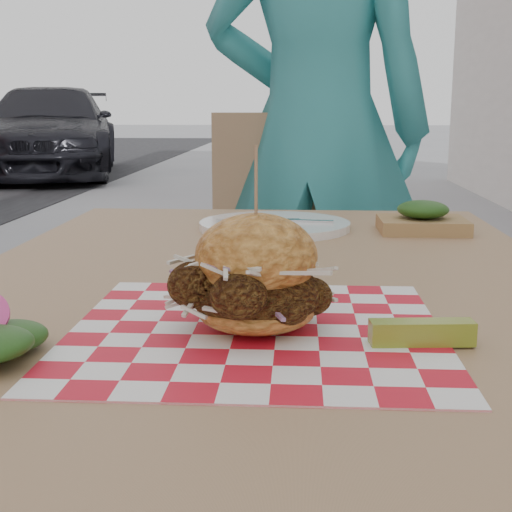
# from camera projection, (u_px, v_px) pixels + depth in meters

# --- Properties ---
(diner) EXTENTS (0.72, 0.54, 1.81)m
(diner) POSITION_uv_depth(u_px,v_px,m) (316.00, 129.00, 2.03)
(diner) COLOR teal
(diner) RESTS_ON ground
(car_dark) EXTENTS (2.72, 4.64, 1.26)m
(car_dark) POSITION_uv_depth(u_px,v_px,m) (50.00, 131.00, 10.25)
(car_dark) COLOR black
(car_dark) RESTS_ON ground
(patio_table) EXTENTS (0.80, 1.20, 0.75)m
(patio_table) POSITION_uv_depth(u_px,v_px,m) (265.00, 331.00, 0.95)
(patio_table) COLOR tan
(patio_table) RESTS_ON ground
(patio_chair) EXTENTS (0.45, 0.46, 0.95)m
(patio_chair) POSITION_uv_depth(u_px,v_px,m) (286.00, 256.00, 2.02)
(patio_chair) COLOR tan
(patio_chair) RESTS_ON ground
(paper_liner) EXTENTS (0.36, 0.36, 0.00)m
(paper_liner) POSITION_uv_depth(u_px,v_px,m) (256.00, 330.00, 0.70)
(paper_liner) COLOR red
(paper_liner) RESTS_ON patio_table
(sandwich) EXTENTS (0.16, 0.16, 0.18)m
(sandwich) POSITION_uv_depth(u_px,v_px,m) (256.00, 280.00, 0.69)
(sandwich) COLOR gold
(sandwich) RESTS_ON paper_liner
(pickle_spear) EXTENTS (0.10, 0.03, 0.02)m
(pickle_spear) POSITION_uv_depth(u_px,v_px,m) (422.00, 332.00, 0.65)
(pickle_spear) COLOR olive
(pickle_spear) RESTS_ON paper_liner
(place_setting) EXTENTS (0.27, 0.27, 0.02)m
(place_setting) POSITION_uv_depth(u_px,v_px,m) (275.00, 225.00, 1.28)
(place_setting) COLOR white
(place_setting) RESTS_ON patio_table
(kraft_tray) EXTENTS (0.15, 0.12, 0.06)m
(kraft_tray) POSITION_uv_depth(u_px,v_px,m) (422.00, 219.00, 1.25)
(kraft_tray) COLOR #9B7746
(kraft_tray) RESTS_ON patio_table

